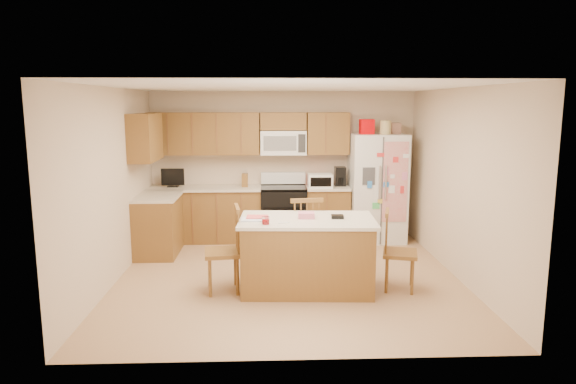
{
  "coord_description": "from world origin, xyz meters",
  "views": [
    {
      "loc": [
        -0.26,
        -6.56,
        2.29
      ],
      "look_at": [
        0.01,
        0.35,
        1.1
      ],
      "focal_mm": 32.0,
      "sensor_mm": 36.0,
      "label": 1
    }
  ],
  "objects_px": {
    "windsor_chair_back": "(304,237)",
    "refrigerator": "(377,186)",
    "windsor_chair_left": "(225,252)",
    "island": "(307,254)",
    "stove": "(284,212)",
    "windsor_chair_right": "(398,252)"
  },
  "relations": [
    {
      "from": "windsor_chair_left",
      "to": "windsor_chair_back",
      "type": "distance_m",
      "value": 1.22
    },
    {
      "from": "windsor_chair_back",
      "to": "refrigerator",
      "type": "bearing_deg",
      "value": 51.32
    },
    {
      "from": "refrigerator",
      "to": "windsor_chair_back",
      "type": "height_order",
      "value": "refrigerator"
    },
    {
      "from": "windsor_chair_right",
      "to": "stove",
      "type": "bearing_deg",
      "value": 119.1
    },
    {
      "from": "refrigerator",
      "to": "windsor_chair_left",
      "type": "distance_m",
      "value": 3.35
    },
    {
      "from": "windsor_chair_left",
      "to": "windsor_chair_back",
      "type": "relative_size",
      "value": 1.0
    },
    {
      "from": "island",
      "to": "windsor_chair_back",
      "type": "relative_size",
      "value": 1.59
    },
    {
      "from": "island",
      "to": "windsor_chair_back",
      "type": "height_order",
      "value": "windsor_chair_back"
    },
    {
      "from": "stove",
      "to": "windsor_chair_back",
      "type": "height_order",
      "value": "stove"
    },
    {
      "from": "refrigerator",
      "to": "island",
      "type": "relative_size",
      "value": 1.2
    },
    {
      "from": "island",
      "to": "windsor_chair_right",
      "type": "xyz_separation_m",
      "value": [
        1.13,
        -0.04,
        0.01
      ]
    },
    {
      "from": "stove",
      "to": "refrigerator",
      "type": "xyz_separation_m",
      "value": [
        1.57,
        -0.06,
        0.45
      ]
    },
    {
      "from": "refrigerator",
      "to": "windsor_chair_back",
      "type": "relative_size",
      "value": 1.92
    },
    {
      "from": "windsor_chair_back",
      "to": "windsor_chair_right",
      "type": "xyz_separation_m",
      "value": [
        1.12,
        -0.68,
        -0.03
      ]
    },
    {
      "from": "stove",
      "to": "island",
      "type": "xyz_separation_m",
      "value": [
        0.22,
        -2.38,
        -0.02
      ]
    },
    {
      "from": "refrigerator",
      "to": "windsor_chair_left",
      "type": "bearing_deg",
      "value": -135.34
    },
    {
      "from": "windsor_chair_left",
      "to": "island",
      "type": "bearing_deg",
      "value": 0.93
    },
    {
      "from": "stove",
      "to": "windsor_chair_left",
      "type": "relative_size",
      "value": 1.06
    },
    {
      "from": "windsor_chair_back",
      "to": "stove",
      "type": "bearing_deg",
      "value": 97.53
    },
    {
      "from": "windsor_chair_back",
      "to": "windsor_chair_right",
      "type": "distance_m",
      "value": 1.31
    },
    {
      "from": "refrigerator",
      "to": "windsor_chair_right",
      "type": "relative_size",
      "value": 2.04
    },
    {
      "from": "windsor_chair_back",
      "to": "island",
      "type": "bearing_deg",
      "value": -91.29
    }
  ]
}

